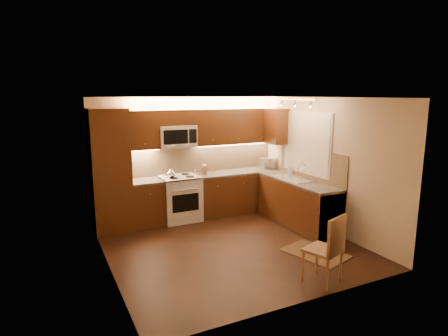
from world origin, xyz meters
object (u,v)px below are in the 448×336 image
kettle (171,173)px  dining_chair (323,248)px  knife_block (204,170)px  soap_bottle (290,169)px  microwave (176,136)px  sink (294,175)px  toaster_oven (267,163)px  stove (180,198)px

kettle → dining_chair: 3.49m
knife_block → soap_bottle: knife_block is taller
kettle → microwave: bearing=52.3°
knife_block → microwave: bearing=-172.6°
kettle → knife_block: bearing=16.3°
knife_block → kettle: bearing=-155.0°
dining_chair → knife_block: bearing=75.9°
sink → toaster_oven: size_ratio=2.16×
stove → knife_block: 0.78m
kettle → dining_chair: size_ratio=0.21×
stove → knife_block: knife_block is taller
soap_bottle → dining_chair: size_ratio=0.19×
microwave → knife_block: bearing=-8.7°
knife_block → dining_chair: size_ratio=0.20×
toaster_oven → knife_block: (-1.55, 0.00, -0.02)m
toaster_oven → soap_bottle: size_ratio=2.18×
sink → knife_block: knife_block is taller
microwave → toaster_oven: (2.12, -0.09, -0.70)m
dining_chair → stove: bearing=85.3°
soap_bottle → dining_chair: soap_bottle is taller
stove → dining_chair: size_ratio=0.95×
stove → soap_bottle: bearing=-16.6°
stove → soap_bottle: 2.40m
microwave → soap_bottle: bearing=-19.7°
stove → kettle: kettle is taller
stove → toaster_oven: (2.12, 0.05, 0.56)m
stove → toaster_oven: toaster_oven is taller
knife_block → dining_chair: knife_block is taller
toaster_oven → soap_bottle: (0.12, -0.71, -0.03)m
stove → knife_block: bearing=5.0°
toaster_oven → dining_chair: size_ratio=0.41×
microwave → soap_bottle: microwave is taller
sink → knife_block: size_ratio=4.32×
kettle → toaster_oven: 2.33m
sink → stove: bearing=150.6°
microwave → dining_chair: 3.79m
sink → soap_bottle: size_ratio=4.71×
sink → knife_block: bearing=140.8°
stove → knife_block: size_ratio=4.62×
stove → microwave: microwave is taller
knife_block → dining_chair: (0.30, -3.40, -0.51)m
soap_bottle → toaster_oven: bearing=122.6°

